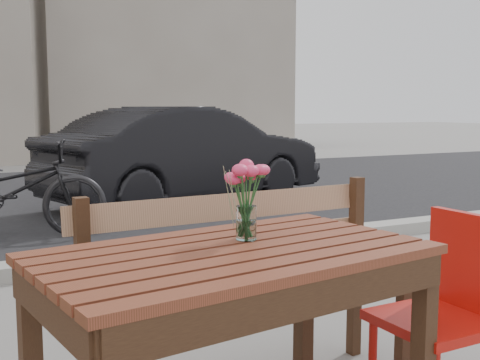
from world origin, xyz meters
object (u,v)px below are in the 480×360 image
object	(u,v)px
main_table	(234,287)
bicycle	(10,190)
parked_car	(187,155)
main_vase	(246,190)
red_chair	(450,303)

from	to	relation	value
main_table	bicycle	world-z (taller)	bicycle
parked_car	bicycle	world-z (taller)	parked_car
main_vase	parked_car	bearing A→B (deg)	70.22
red_chair	parked_car	bearing A→B (deg)	167.28
main_table	red_chair	world-z (taller)	red_chair
red_chair	bicycle	world-z (taller)	bicycle
red_chair	main_vase	distance (m)	0.99
red_chair	parked_car	distance (m)	5.90
bicycle	red_chair	bearing A→B (deg)	-149.04
parked_car	bicycle	size ratio (longest dim) A/B	2.14
red_chair	main_vase	world-z (taller)	main_vase
main_table	red_chair	distance (m)	0.96
main_vase	bicycle	distance (m)	4.34
main_vase	bicycle	bearing A→B (deg)	94.87
parked_car	main_vase	bearing A→B (deg)	143.69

